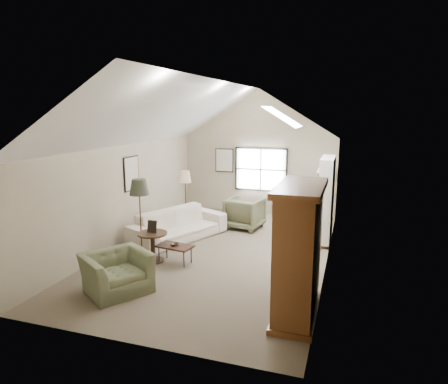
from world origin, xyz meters
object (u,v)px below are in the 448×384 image
(sofa, at_px, (178,225))
(side_table, at_px, (153,247))
(side_chair, at_px, (278,202))
(armoire, at_px, (298,252))
(armchair_near, at_px, (117,273))
(coffee_table, at_px, (175,254))
(armchair_far, at_px, (245,213))

(sofa, xyz_separation_m, side_table, (0.10, -1.60, -0.06))
(sofa, relative_size, side_chair, 2.89)
(armoire, height_order, armchair_near, armoire)
(armchair_near, height_order, coffee_table, armchair_near)
(armchair_near, height_order, side_chair, side_chair)
(armchair_far, relative_size, coffee_table, 1.23)
(armoire, bearing_deg, side_table, 157.46)
(sofa, xyz_separation_m, armchair_far, (1.40, 1.53, 0.05))
(armchair_far, xyz_separation_m, side_table, (-1.30, -3.13, -0.11))
(side_table, bearing_deg, sofa, 93.58)
(armchair_far, relative_size, side_chair, 1.06)
(sofa, bearing_deg, armchair_far, -17.55)
(side_table, relative_size, side_chair, 0.73)
(side_table, bearing_deg, coffee_table, 6.32)
(sofa, distance_m, side_chair, 3.71)
(armchair_near, xyz_separation_m, armchair_far, (1.21, 4.71, 0.07))
(side_table, xyz_separation_m, side_chair, (1.95, 4.68, 0.13))
(side_chair, bearing_deg, sofa, -133.20)
(armoire, height_order, sofa, armoire)
(armoire, bearing_deg, sofa, 139.34)
(side_chair, bearing_deg, armoire, -86.09)
(armchair_far, bearing_deg, side_chair, -102.13)
(side_chair, bearing_deg, armchair_near, -116.14)
(armchair_near, xyz_separation_m, coffee_table, (0.43, 1.63, -0.17))
(armoire, xyz_separation_m, side_table, (-3.41, 1.42, -0.77))
(armchair_near, bearing_deg, coffee_table, 18.01)
(armoire, height_order, side_chair, armoire)
(coffee_table, bearing_deg, side_chair, 72.74)
(armoire, height_order, coffee_table, armoire)
(armchair_near, xyz_separation_m, side_table, (-0.09, 1.58, -0.04))
(armoire, bearing_deg, coffee_table, 153.03)
(sofa, xyz_separation_m, coffee_table, (0.62, -1.54, -0.19))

